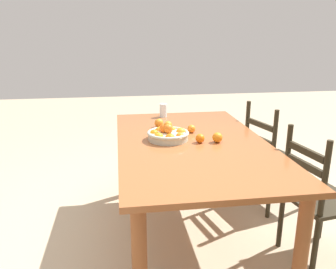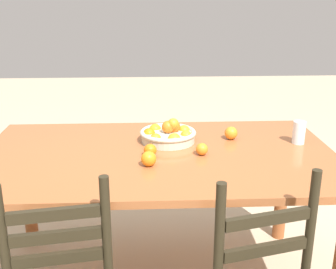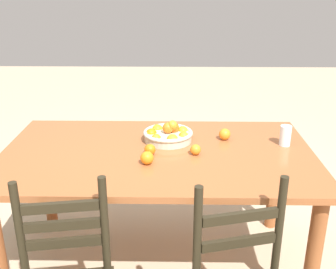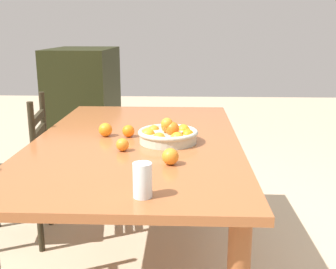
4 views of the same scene
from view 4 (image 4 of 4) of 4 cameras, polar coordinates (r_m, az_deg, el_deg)
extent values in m
cube|color=#9F5930|center=(2.13, -4.30, -1.06)|extent=(1.76, 1.03, 0.03)
cylinder|color=brown|center=(3.00, 5.79, -4.14)|extent=(0.08, 0.08, 0.73)
cylinder|color=brown|center=(3.06, -10.50, -3.88)|extent=(0.08, 0.08, 0.73)
cube|color=black|center=(2.76, -20.52, -5.22)|extent=(0.47, 0.47, 0.03)
cylinder|color=black|center=(2.97, -15.97, -8.07)|extent=(0.04, 0.04, 0.42)
cylinder|color=black|center=(2.65, -17.18, -11.01)|extent=(0.04, 0.04, 0.42)
cylinder|color=black|center=(2.82, -16.63, 0.82)|extent=(0.04, 0.04, 0.48)
cylinder|color=black|center=(2.49, -17.99, -1.12)|extent=(0.04, 0.04, 0.48)
cube|color=black|center=(2.67, -17.16, -1.52)|extent=(0.32, 0.07, 0.04)
cube|color=black|center=(2.65, -17.30, 0.33)|extent=(0.32, 0.07, 0.04)
cube|color=black|center=(2.63, -17.45, 2.21)|extent=(0.32, 0.07, 0.04)
cube|color=black|center=(4.04, -11.39, 3.46)|extent=(0.80, 0.59, 1.13)
cylinder|color=beige|center=(2.05, 0.00, -0.39)|extent=(0.28, 0.28, 0.05)
torus|color=beige|center=(2.05, 0.00, 0.30)|extent=(0.30, 0.30, 0.02)
sphere|color=orange|center=(2.15, 0.14, 0.72)|extent=(0.07, 0.07, 0.07)
sphere|color=orange|center=(2.12, -1.95, 0.49)|extent=(0.06, 0.06, 0.06)
sphere|color=orange|center=(2.03, -2.77, -0.11)|extent=(0.07, 0.07, 0.07)
sphere|color=orange|center=(1.96, -1.23, -0.65)|extent=(0.06, 0.06, 0.06)
sphere|color=orange|center=(1.96, 1.27, -0.62)|extent=(0.07, 0.07, 0.07)
sphere|color=orange|center=(2.02, 2.74, -0.17)|extent=(0.06, 0.06, 0.06)
sphere|color=orange|center=(2.11, 2.12, 0.48)|extent=(0.07, 0.07, 0.07)
sphere|color=orange|center=(2.01, -0.13, 1.47)|extent=(0.06, 0.06, 0.06)
sphere|color=orange|center=(2.04, -0.04, 1.16)|extent=(0.07, 0.07, 0.07)
sphere|color=orange|center=(2.01, 0.60, 0.79)|extent=(0.07, 0.07, 0.07)
sphere|color=orange|center=(1.92, -6.25, -1.39)|extent=(0.06, 0.06, 0.06)
sphere|color=orange|center=(1.72, 0.33, -3.03)|extent=(0.07, 0.07, 0.07)
sphere|color=orange|center=(2.16, -5.45, 0.48)|extent=(0.06, 0.06, 0.06)
sphere|color=orange|center=(2.19, -8.56, 0.66)|extent=(0.07, 0.07, 0.07)
cylinder|color=silver|center=(1.40, -3.52, -6.27)|extent=(0.07, 0.07, 0.12)
camera|label=1|loc=(4.30, 6.01, 16.98)|focal=36.83mm
camera|label=2|loc=(3.06, -46.19, 14.09)|focal=45.68mm
camera|label=3|loc=(3.08, -50.61, 16.40)|focal=43.81mm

